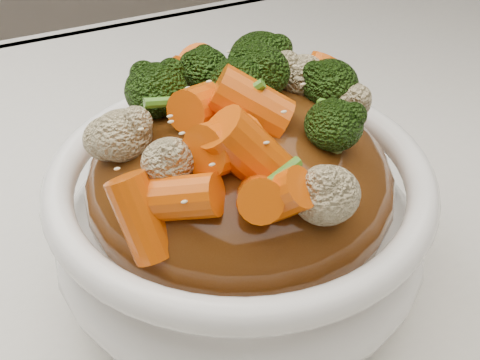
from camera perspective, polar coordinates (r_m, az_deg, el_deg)
name	(u,v)px	position (r m, az deg, el deg)	size (l,w,h in m)	color
tablecloth	(147,286)	(0.50, -7.96, -8.92)	(1.20, 0.80, 0.04)	white
bowl	(240,224)	(0.44, 0.00, -3.75)	(0.24, 0.24, 0.09)	white
sauce_base	(240,184)	(0.42, 0.00, -0.36)	(0.19, 0.19, 0.11)	#522A0E
carrots	(240,87)	(0.38, 0.00, 7.95)	(0.19, 0.19, 0.06)	#E35807
broccoli	(240,89)	(0.38, 0.00, 7.80)	(0.19, 0.19, 0.05)	black
cauliflower	(240,92)	(0.38, 0.00, 7.51)	(0.19, 0.19, 0.04)	beige
scallions	(240,85)	(0.38, 0.00, 8.10)	(0.14, 0.14, 0.02)	#3F7E1D
sesame_seeds	(240,85)	(0.38, 0.00, 8.10)	(0.17, 0.17, 0.01)	beige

